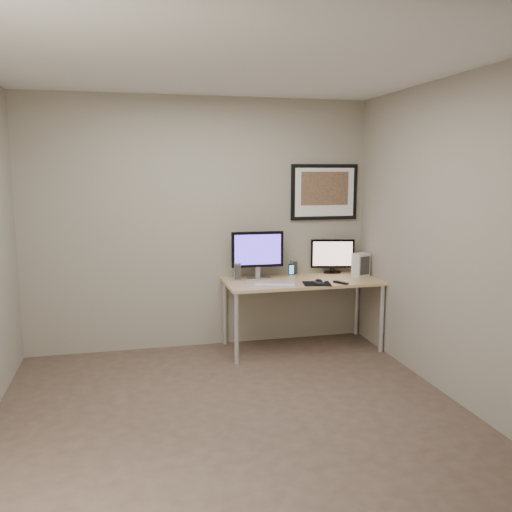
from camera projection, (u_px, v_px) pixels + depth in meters
The scene contains 14 objects.
floor at pixel (233, 412), 4.20m from camera, with size 3.60×3.60×0.00m, color #48362D.
room at pixel (221, 197), 4.37m from camera, with size 3.60×3.60×3.60m.
desk at pixel (302, 286), 5.62m from camera, with size 1.60×0.70×0.73m.
framed_art at pixel (324, 192), 5.87m from camera, with size 0.75×0.04×0.60m.
monitor_large at pixel (258, 253), 5.63m from camera, with size 0.55×0.18×0.50m.
monitor_tv at pixel (332, 255), 5.96m from camera, with size 0.47×0.15×0.38m.
speaker_left at pixel (237, 272), 5.58m from camera, with size 0.07×0.07×0.18m, color #B4B4B9.
speaker_right at pixel (293, 267), 5.87m from camera, with size 0.07×0.07×0.17m, color #B4B4B9.
phone_dock at pixel (291, 270), 5.77m from camera, with size 0.06×0.06×0.14m, color black.
keyboard at pixel (275, 285), 5.33m from camera, with size 0.41×0.11×0.01m, color silver.
mousepad at pixel (317, 284), 5.42m from camera, with size 0.27×0.24×0.00m, color black.
mouse at pixel (319, 281), 5.45m from camera, with size 0.07×0.12×0.04m, color black.
remote at pixel (341, 282), 5.44m from camera, with size 0.04×0.17×0.02m, color black.
fan_unit at pixel (361, 265), 5.79m from camera, with size 0.16×0.12×0.25m, color silver.
Camera 1 is at (-0.75, -3.89, 1.86)m, focal length 38.00 mm.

